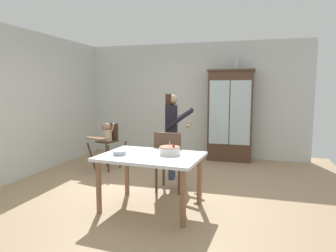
% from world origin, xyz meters
% --- Properties ---
extents(ground_plane, '(6.24, 6.24, 0.00)m').
position_xyz_m(ground_plane, '(0.00, 0.00, 0.00)').
color(ground_plane, tan).
extents(wall_back, '(5.32, 0.06, 2.70)m').
position_xyz_m(wall_back, '(0.00, 2.63, 1.35)').
color(wall_back, silver).
rests_on(wall_back, ground_plane).
extents(wall_left, '(0.06, 5.32, 2.70)m').
position_xyz_m(wall_left, '(-2.63, 0.00, 1.35)').
color(wall_left, silver).
rests_on(wall_left, ground_plane).
extents(china_cabinet, '(1.03, 0.48, 2.05)m').
position_xyz_m(china_cabinet, '(0.90, 2.37, 1.03)').
color(china_cabinet, '#4C3323').
rests_on(china_cabinet, ground_plane).
extents(ceramic_vase, '(0.13, 0.13, 0.27)m').
position_xyz_m(ceramic_vase, '(1.01, 2.37, 2.16)').
color(ceramic_vase, '#B2B7B2').
rests_on(ceramic_vase, china_cabinet).
extents(high_chair_with_toddler, '(0.69, 0.78, 0.95)m').
position_xyz_m(high_chair_with_toddler, '(-1.41, 0.88, 0.65)').
color(high_chair_with_toddler, '#4C3323').
rests_on(high_chair_with_toddler, ground_plane).
extents(adult_person, '(0.56, 0.55, 1.53)m').
position_xyz_m(adult_person, '(0.02, 0.64, 0.97)').
color(adult_person, '#33425B').
rests_on(adult_person, ground_plane).
extents(dining_table, '(1.40, 1.05, 0.74)m').
position_xyz_m(dining_table, '(0.11, -0.77, 0.64)').
color(dining_table, silver).
rests_on(dining_table, ground_plane).
extents(birthday_cake, '(0.28, 0.28, 0.19)m').
position_xyz_m(birthday_cake, '(0.34, -0.67, 0.79)').
color(birthday_cake, white).
rests_on(birthday_cake, dining_table).
extents(serving_bowl, '(0.18, 0.18, 0.05)m').
position_xyz_m(serving_bowl, '(-0.30, -0.87, 0.77)').
color(serving_bowl, '#B2BCC6').
rests_on(serving_bowl, dining_table).
extents(dining_chair_far_side, '(0.45, 0.45, 0.96)m').
position_xyz_m(dining_chair_far_side, '(0.16, -0.08, 0.56)').
color(dining_chair_far_side, '#4C3323').
rests_on(dining_chair_far_side, ground_plane).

